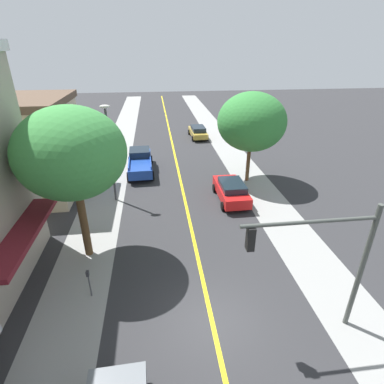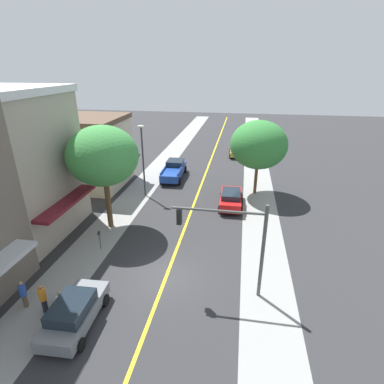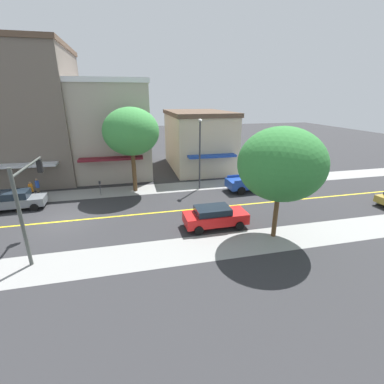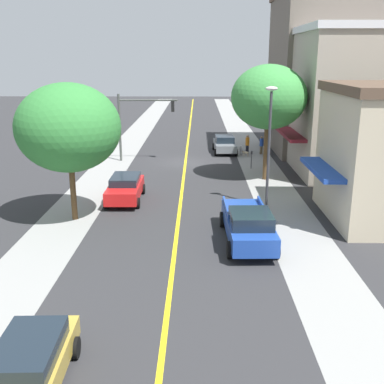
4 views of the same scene
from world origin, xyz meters
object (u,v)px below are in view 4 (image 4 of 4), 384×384
(street_tree_left_near, at_px, (68,128))
(parking_meter, at_px, (251,157))
(pedestrian_blue_shirt, at_px, (261,145))
(small_dog, at_px, (245,153))
(red_sedan_right_curb, at_px, (125,188))
(gold_sedan_right_curb, at_px, (28,368))
(fire_hydrant, at_px, (241,150))
(traffic_light_mast, at_px, (138,117))
(street_lamp, at_px, (269,135))
(grey_sedan_left_curb, at_px, (225,144))
(blue_pickup_truck, at_px, (248,224))
(street_tree_right_corner, at_px, (269,97))
(pedestrian_orange_shirt, at_px, (247,144))

(street_tree_left_near, bearing_deg, parking_meter, -132.14)
(pedestrian_blue_shirt, distance_m, small_dog, 1.87)
(red_sedan_right_curb, xyz_separation_m, gold_sedan_right_curb, (-0.05, 17.26, -0.06))
(fire_hydrant, distance_m, gold_sedan_right_curb, 32.88)
(traffic_light_mast, height_order, red_sedan_right_curb, traffic_light_mast)
(traffic_light_mast, height_order, street_lamp, street_lamp)
(street_tree_left_near, relative_size, grey_sedan_left_curb, 1.67)
(blue_pickup_truck, bearing_deg, pedestrian_blue_shirt, 169.07)
(parking_meter, height_order, grey_sedan_left_curb, grey_sedan_left_curb)
(street_tree_right_corner, xyz_separation_m, fire_hydrant, (0.97, -9.10, -5.50))
(street_tree_left_near, xyz_separation_m, pedestrian_blue_shirt, (-12.64, -18.14, -4.18))
(street_tree_right_corner, height_order, blue_pickup_truck, street_tree_right_corner)
(street_tree_right_corner, xyz_separation_m, parking_meter, (0.67, -3.31, -4.96))
(gold_sedan_right_curb, bearing_deg, street_lamp, 150.10)
(street_tree_right_corner, distance_m, small_dog, 10.04)
(traffic_light_mast, height_order, pedestrian_orange_shirt, traffic_light_mast)
(small_dog, bearing_deg, street_tree_left_near, 73.58)
(traffic_light_mast, bearing_deg, parking_meter, -17.33)
(parking_meter, distance_m, traffic_light_mast, 10.17)
(street_tree_left_near, xyz_separation_m, gold_sedan_right_curb, (-2.33, 13.75, -4.29))
(fire_hydrant, height_order, small_dog, fire_hydrant)
(parking_meter, relative_size, street_lamp, 0.21)
(parking_meter, height_order, traffic_light_mast, traffic_light_mast)
(pedestrian_orange_shirt, bearing_deg, street_tree_left_near, -100.70)
(street_tree_left_near, distance_m, traffic_light_mast, 15.29)
(small_dog, bearing_deg, fire_hydrant, -50.77)
(traffic_light_mast, bearing_deg, street_tree_right_corner, -31.89)
(red_sedan_right_curb, xyz_separation_m, blue_pickup_truck, (-6.91, 6.75, 0.11))
(grey_sedan_left_curb, xyz_separation_m, pedestrian_blue_shirt, (-3.35, 0.71, 0.05))
(blue_pickup_truck, bearing_deg, small_dog, 172.90)
(parking_meter, distance_m, pedestrian_blue_shirt, 6.11)
(parking_meter, relative_size, traffic_light_mast, 0.25)
(street_tree_right_corner, height_order, grey_sedan_left_curb, street_tree_right_corner)
(street_tree_left_near, xyz_separation_m, blue_pickup_truck, (-9.18, 3.25, -4.12))
(grey_sedan_left_curb, relative_size, pedestrian_blue_shirt, 2.69)
(blue_pickup_truck, bearing_deg, red_sedan_right_curb, -136.11)
(red_sedan_right_curb, height_order, grey_sedan_left_curb, grey_sedan_left_curb)
(street_lamp, xyz_separation_m, pedestrian_orange_shirt, (-0.47, -15.90, -3.39))
(street_tree_left_near, height_order, red_sedan_right_curb, street_tree_left_near)
(blue_pickup_truck, relative_size, small_dog, 9.63)
(fire_hydrant, bearing_deg, street_tree_right_corner, 96.08)
(street_tree_left_near, distance_m, fire_hydrant, 21.50)
(fire_hydrant, bearing_deg, street_lamp, 90.45)
(traffic_light_mast, distance_m, pedestrian_blue_shirt, 11.67)
(parking_meter, height_order, street_lamp, street_lamp)
(parking_meter, relative_size, blue_pickup_truck, 0.24)
(small_dog, bearing_deg, traffic_light_mast, 29.00)
(parking_meter, height_order, small_dog, parking_meter)
(gold_sedan_right_curb, height_order, pedestrian_orange_shirt, pedestrian_orange_shirt)
(street_tree_right_corner, bearing_deg, red_sedan_right_curb, 29.78)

